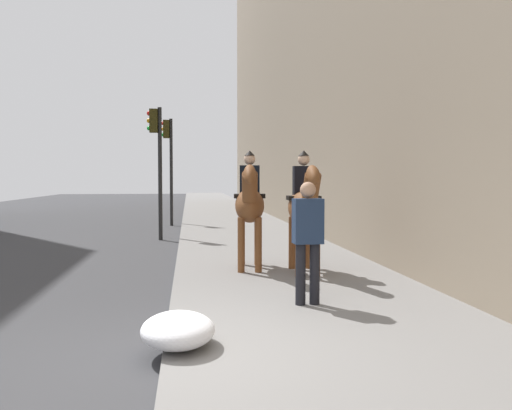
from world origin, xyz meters
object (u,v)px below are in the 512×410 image
at_px(mounted_horse_near, 250,203).
at_px(pedestrian_greeting, 308,234).
at_px(traffic_light_near_curb, 157,152).
at_px(traffic_light_far_curb, 169,155).
at_px(mounted_horse_far, 305,206).

bearing_deg(mounted_horse_near, pedestrian_greeting, 14.91).
height_order(mounted_horse_near, traffic_light_near_curb, traffic_light_near_curb).
xyz_separation_m(pedestrian_greeting, traffic_light_near_curb, (9.32, 2.56, 1.56)).
distance_m(traffic_light_near_curb, traffic_light_far_curb, 5.03).
bearing_deg(pedestrian_greeting, mounted_horse_far, -12.65).
relative_size(mounted_horse_near, mounted_horse_far, 1.01).
xyz_separation_m(mounted_horse_far, pedestrian_greeting, (-2.48, 0.48, -0.27)).
distance_m(mounted_horse_near, traffic_light_far_curb, 11.53).
relative_size(mounted_horse_far, pedestrian_greeting, 1.33).
relative_size(mounted_horse_near, traffic_light_far_curb, 0.55).
height_order(mounted_horse_near, mounted_horse_far, mounted_horse_near).
bearing_deg(pedestrian_greeting, traffic_light_far_curb, 7.77).
xyz_separation_m(mounted_horse_near, pedestrian_greeting, (-3.06, -0.47, -0.29)).
xyz_separation_m(mounted_horse_near, traffic_light_near_curb, (6.26, 2.09, 1.27)).
xyz_separation_m(mounted_horse_far, traffic_light_near_curb, (6.83, 3.04, 1.29)).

